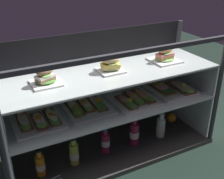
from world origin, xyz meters
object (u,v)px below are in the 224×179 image
Objects in this scene: plated_roll_sandwich_mid_right at (45,78)px; open_sandwich_tray_center at (172,89)px; open_sandwich_tray_mid_right at (135,99)px; juice_bottle_near_post at (74,153)px; plated_roll_sandwich_left_of_center at (165,56)px; juice_bottle_back_left at (134,133)px; juice_bottle_back_center at (40,165)px; orange_fruit_beside_bottles at (172,118)px; juice_bottle_front_second at (161,127)px; juice_bottle_front_fourth at (106,142)px; plated_roll_sandwich_right_of_center at (110,65)px; open_sandwich_tray_near_right_corner at (38,120)px; open_sandwich_tray_mid_left at (86,106)px.

plated_roll_sandwich_mid_right is 1.02m from open_sandwich_tray_center.
open_sandwich_tray_center is at bearing 2.42° from open_sandwich_tray_mid_right.
plated_roll_sandwich_left_of_center is at bearing 4.12° from juice_bottle_near_post.
open_sandwich_tray_mid_right is 0.30m from juice_bottle_back_left.
juice_bottle_back_center is at bearing -179.78° from juice_bottle_near_post.
juice_bottle_back_center is 0.93× the size of juice_bottle_near_post.
plated_roll_sandwich_left_of_center is 2.52× the size of orange_fruit_beside_bottles.
plated_roll_sandwich_mid_right is 0.86m from juice_bottle_back_left.
juice_bottle_near_post reaches higher than juice_bottle_front_second.
juice_bottle_front_second is at bearing -3.12° from juice_bottle_back_left.
juice_bottle_front_fourth is 0.93× the size of juice_bottle_front_second.
open_sandwich_tray_center is 0.67m from juice_bottle_front_fourth.
open_sandwich_tray_center is 4.22× the size of orange_fruit_beside_bottles.
plated_roll_sandwich_right_of_center reaches higher than orange_fruit_beside_bottles.
open_sandwich_tray_near_right_corner is 1.65× the size of juice_bottle_back_center.
juice_bottle_front_fourth is at bearing 177.17° from juice_bottle_front_second.
plated_roll_sandwich_right_of_center is 0.72× the size of juice_bottle_back_left.
juice_bottle_near_post is (0.24, 0.00, 0.01)m from juice_bottle_back_center.
plated_roll_sandwich_right_of_center is 0.49× the size of open_sandwich_tray_center.
juice_bottle_front_second reaches higher than orange_fruit_beside_bottles.
juice_bottle_back_center is (-0.11, -0.06, -0.59)m from plated_roll_sandwich_mid_right.
orange_fruit_beside_bottles is at bearing 14.28° from juice_bottle_back_left.
plated_roll_sandwich_right_of_center is 0.51× the size of open_sandwich_tray_near_right_corner.
open_sandwich_tray_center is at bearing -20.11° from plated_roll_sandwich_left_of_center.
plated_roll_sandwich_mid_right is 0.83× the size of juice_bottle_near_post.
juice_bottle_near_post is at bearing -13.26° from open_sandwich_tray_near_right_corner.
plated_roll_sandwich_left_of_center is 1.02× the size of juice_bottle_back_center.
juice_bottle_back_center is at bearing -152.57° from plated_roll_sandwich_mid_right.
open_sandwich_tray_mid_left is 1.41× the size of juice_bottle_back_left.
plated_roll_sandwich_mid_right is 0.84× the size of juice_bottle_front_second.
open_sandwich_tray_mid_left is at bearing 174.98° from plated_roll_sandwich_right_of_center.
open_sandwich_tray_mid_left is at bearing 4.20° from open_sandwich_tray_near_right_corner.
plated_roll_sandwich_right_of_center is 0.79× the size of juice_bottle_front_second.
juice_bottle_back_center is at bearing -168.72° from open_sandwich_tray_mid_left.
open_sandwich_tray_near_right_corner is at bearing 166.74° from juice_bottle_near_post.
plated_roll_sandwich_left_of_center reaches higher than open_sandwich_tray_mid_right.
open_sandwich_tray_mid_left is at bearing 176.20° from open_sandwich_tray_center.
juice_bottle_front_second is 2.61× the size of orange_fruit_beside_bottles.
open_sandwich_tray_mid_left reaches higher than juice_bottle_back_center.
plated_roll_sandwich_right_of_center is at bearing 1.03° from open_sandwich_tray_near_right_corner.
open_sandwich_tray_near_right_corner and open_sandwich_tray_mid_left have the same top height.
open_sandwich_tray_mid_right reaches higher than juice_bottle_back_left.
open_sandwich_tray_center is at bearing 1.49° from juice_bottle_back_center.
plated_roll_sandwich_left_of_center is 0.59m from juice_bottle_front_second.
open_sandwich_tray_mid_right reaches higher than juice_bottle_back_center.
plated_roll_sandwich_mid_right is 0.90× the size of juice_bottle_front_fourth.
open_sandwich_tray_near_right_corner is 1.54× the size of juice_bottle_near_post.
open_sandwich_tray_center reaches higher than juice_bottle_near_post.
open_sandwich_tray_center is 1.62× the size of juice_bottle_front_second.
plated_roll_sandwich_mid_right is 0.89× the size of juice_bottle_back_center.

